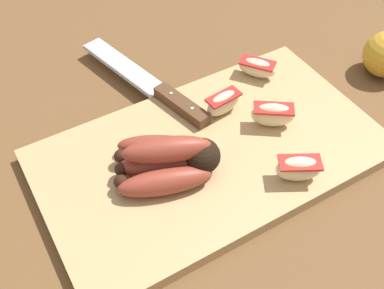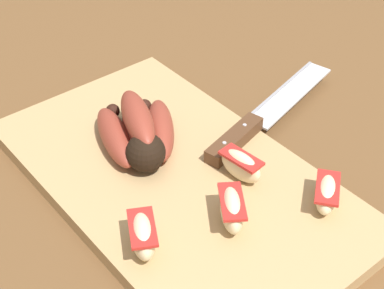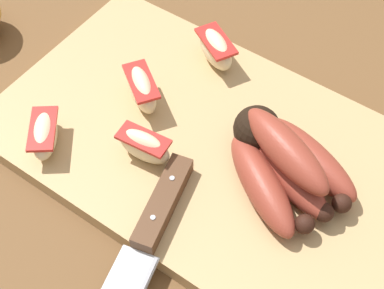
% 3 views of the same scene
% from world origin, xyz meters
% --- Properties ---
extents(ground_plane, '(6.00, 6.00, 0.00)m').
position_xyz_m(ground_plane, '(0.00, 0.00, 0.00)').
color(ground_plane, brown).
extents(cutting_board, '(0.47, 0.27, 0.02)m').
position_xyz_m(cutting_board, '(-0.01, 0.02, 0.01)').
color(cutting_board, tan).
rests_on(cutting_board, ground_plane).
extents(banana_bunch, '(0.14, 0.13, 0.06)m').
position_xyz_m(banana_bunch, '(0.06, 0.02, 0.04)').
color(banana_bunch, black).
rests_on(banana_bunch, cutting_board).
extents(chefs_knife, '(0.09, 0.28, 0.02)m').
position_xyz_m(chefs_knife, '(-0.00, -0.12, 0.03)').
color(chefs_knife, silver).
rests_on(chefs_knife, cutting_board).
extents(apple_wedge_near, '(0.06, 0.05, 0.04)m').
position_xyz_m(apple_wedge_near, '(-0.08, 0.11, 0.04)').
color(apple_wedge_near, beige).
rests_on(apple_wedge_near, cutting_board).
extents(apple_wedge_middle, '(0.06, 0.06, 0.03)m').
position_xyz_m(apple_wedge_middle, '(-0.15, -0.08, 0.04)').
color(apple_wedge_middle, beige).
rests_on(apple_wedge_middle, cutting_board).
extents(apple_wedge_far, '(0.06, 0.05, 0.04)m').
position_xyz_m(apple_wedge_far, '(-0.11, 0.02, 0.04)').
color(apple_wedge_far, beige).
rests_on(apple_wedge_far, cutting_board).
extents(apple_wedge_extra, '(0.06, 0.03, 0.04)m').
position_xyz_m(apple_wedge_extra, '(-0.06, -0.04, 0.04)').
color(apple_wedge_extra, beige).
rests_on(apple_wedge_extra, cutting_board).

